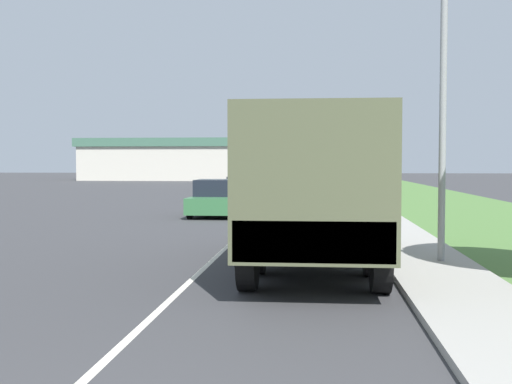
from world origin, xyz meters
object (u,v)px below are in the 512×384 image
(car_second_ahead, at_px, (244,190))
(lamp_post, at_px, (433,54))
(car_nearest_ahead, at_px, (217,199))
(car_third_ahead, at_px, (265,181))
(military_truck, at_px, (314,183))

(car_second_ahead, height_order, lamp_post, lamp_post)
(car_nearest_ahead, height_order, car_second_ahead, car_nearest_ahead)
(car_third_ahead, relative_size, lamp_post, 0.65)
(car_nearest_ahead, xyz_separation_m, car_third_ahead, (0.12, 22.22, 0.11))
(military_truck, height_order, car_nearest_ahead, military_truck)
(military_truck, height_order, car_third_ahead, military_truck)
(military_truck, distance_m, car_nearest_ahead, 13.01)
(military_truck, xyz_separation_m, car_third_ahead, (-3.76, 34.59, -0.94))
(car_third_ahead, bearing_deg, car_nearest_ahead, -90.31)
(military_truck, distance_m, car_second_ahead, 22.02)
(car_third_ahead, xyz_separation_m, lamp_post, (6.12, -34.05, 3.53))
(military_truck, bearing_deg, car_third_ahead, 96.21)
(military_truck, relative_size, car_nearest_ahead, 1.85)
(car_third_ahead, height_order, lamp_post, lamp_post)
(lamp_post, bearing_deg, car_nearest_ahead, 117.81)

